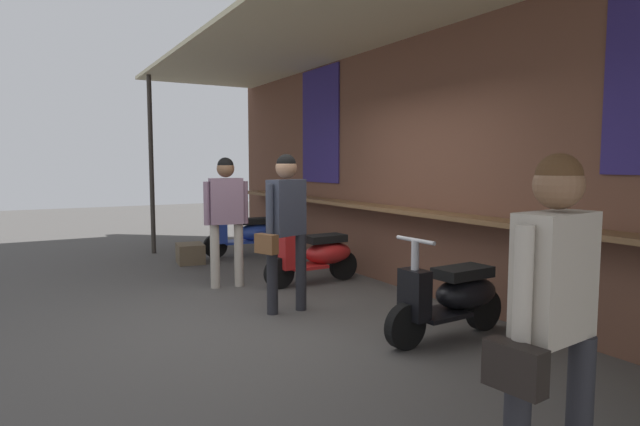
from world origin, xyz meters
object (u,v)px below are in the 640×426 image
scooter_red (318,255)px  merchandise_crate (190,253)px  scooter_blue (248,233)px  scooter_black (453,296)px  shopper_with_handbag (286,216)px  shopper_passing (552,298)px  shopper_browsing (226,208)px

scooter_red → merchandise_crate: size_ratio=2.77×
merchandise_crate → scooter_blue: bearing=102.0°
scooter_blue → scooter_black: same height
scooter_blue → scooter_red: bearing=93.8°
scooter_black → merchandise_crate: size_ratio=2.77×
scooter_black → shopper_with_handbag: (-1.52, -0.98, 0.66)m
scooter_blue → shopper_passing: bearing=82.9°
scooter_black → shopper_with_handbag: bearing=-60.1°
shopper_browsing → merchandise_crate: size_ratio=3.33×
scooter_blue → scooter_black: size_ratio=1.00×
shopper_browsing → shopper_with_handbag: bearing=14.2°
shopper_browsing → merchandise_crate: shopper_browsing is taller
scooter_blue → merchandise_crate: scooter_blue is taller
shopper_passing → merchandise_crate: bearing=171.0°
shopper_with_handbag → shopper_browsing: (-1.44, -0.15, -0.00)m
scooter_blue → merchandise_crate: (0.23, -1.09, -0.23)m
shopper_with_handbag → merchandise_crate: shopper_with_handbag is taller
scooter_blue → scooter_black: 5.08m
shopper_browsing → merchandise_crate: 2.09m
scooter_red → merchandise_crate: (-2.28, -1.09, -0.23)m
scooter_red → shopper_browsing: 1.37m
shopper_with_handbag → shopper_passing: (3.57, -0.39, -0.04)m
shopper_with_handbag → shopper_browsing: 1.45m
scooter_red → shopper_with_handbag: size_ratio=0.82×
shopper_with_handbag → merchandise_crate: size_ratio=3.38×
scooter_red → shopper_browsing: shopper_browsing is taller
scooter_black → scooter_red: bearing=-93.1°
shopper_with_handbag → shopper_browsing: bearing=165.7°
shopper_passing → merchandise_crate: 6.97m
shopper_passing → scooter_blue: bearing=162.4°
scooter_red → shopper_with_handbag: bearing=44.7°
shopper_browsing → shopper_passing: size_ratio=1.02×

